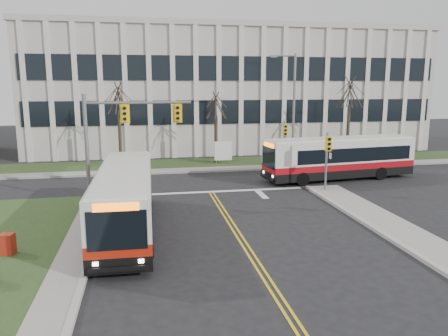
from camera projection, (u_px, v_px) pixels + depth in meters
ground at (238, 235)px, 19.83m from camera, size 120.00×120.00×0.00m
sidewalk_west at (55, 299)px, 13.74m from camera, size 1.20×26.00×0.14m
sidewalk_cross at (259, 168)px, 35.39m from camera, size 44.00×1.60×0.14m
building_lawn at (250, 162)px, 38.09m from camera, size 44.00×5.00×0.12m
office_building at (225, 91)px, 48.57m from camera, size 40.00×16.00×12.00m
mast_arm_signal at (116, 128)px, 24.95m from camera, size 6.11×0.38×6.20m
signal_pole_near at (327, 153)px, 27.30m from camera, size 0.34×0.39×3.80m
signal_pole_far at (285, 137)px, 35.51m from camera, size 0.34×0.39×3.80m
streetlight at (292, 103)px, 35.93m from camera, size 2.15×0.25×9.20m
directory_sign at (223, 151)px, 36.96m from camera, size 1.50×0.12×2.00m
tree_left at (118, 100)px, 35.11m from camera, size 1.80×1.80×7.70m
tree_mid at (216, 107)px, 36.85m from camera, size 1.80×1.80×6.82m
tree_right at (350, 94)px, 38.60m from camera, size 1.80×1.80×8.25m
bus_main at (126, 201)px, 20.08m from camera, size 2.48×10.84×2.88m
bus_cross at (339, 159)px, 31.24m from camera, size 11.23×3.79×2.94m
newspaper_box_red at (8, 245)px, 17.19m from camera, size 0.58×0.55×0.95m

